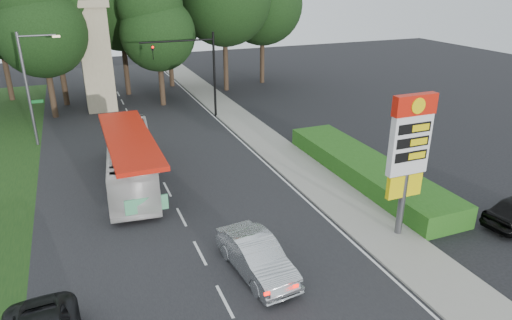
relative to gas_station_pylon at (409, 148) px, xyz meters
name	(u,v)px	position (x,y,z in m)	size (l,w,h in m)	color
ground	(229,310)	(-9.20, -1.99, -4.45)	(120.00, 120.00, 0.00)	black
road_surface	(164,183)	(-9.20, 10.01, -4.44)	(14.00, 80.00, 0.02)	black
sidewalk_right	(292,162)	(-0.70, 10.01, -4.39)	(3.00, 80.00, 0.12)	gray
hedge	(366,170)	(2.30, 6.01, -3.85)	(3.00, 14.00, 1.20)	#1F5015
gas_station_pylon	(409,148)	(0.00, 0.00, 0.00)	(2.10, 0.45, 6.85)	#59595E
traffic_signal_mast	(199,64)	(-3.52, 22.00, 0.22)	(6.10, 0.35, 7.20)	black
streetlight_signs	(30,84)	(-16.19, 20.01, -0.01)	(2.75, 0.98, 8.00)	#59595E
monument	(95,53)	(-11.20, 28.01, 0.66)	(3.00, 3.00, 10.05)	gray
tree_monument_left	(38,13)	(-15.20, 27.01, 4.23)	(7.28, 7.28, 14.30)	#2D2116
tree_monument_right	(157,17)	(-5.70, 27.51, 3.56)	(6.72, 6.72, 13.20)	#2D2116
transit_bus	(131,160)	(-10.87, 10.70, -2.97)	(2.48, 10.60, 2.95)	silver
sedan_silver	(257,256)	(-7.38, -0.23, -3.67)	(1.66, 4.75, 1.57)	#B4B8BC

